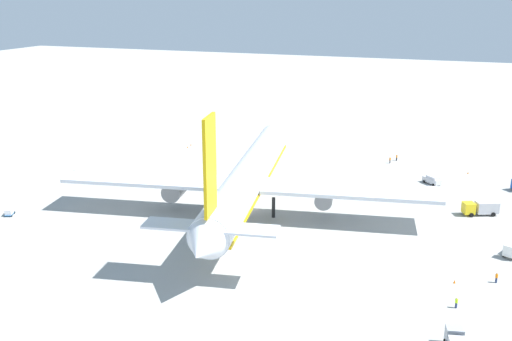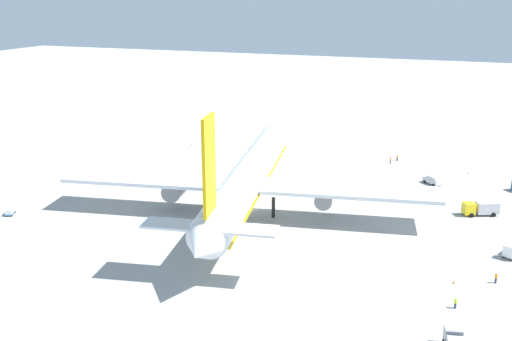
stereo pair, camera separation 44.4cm
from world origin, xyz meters
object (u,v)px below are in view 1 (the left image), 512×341
Objects in this scene: ground_worker_1 at (397,158)px; traffic_cone_2 at (455,282)px; baggage_cart_1 at (9,212)px; ground_worker_0 at (390,160)px; traffic_cone_0 at (468,173)px; service_van at (432,180)px; traffic_cone_4 at (187,147)px; airliner at (248,178)px; traffic_cone_1 at (191,145)px; ground_worker_2 at (497,278)px; ground_worker_3 at (456,303)px; baggage_cart_0 at (78,172)px; service_truck_2 at (481,208)px.

ground_worker_1 is 3.13× the size of traffic_cone_2.
ground_worker_0 is (64.63, -65.79, 0.14)m from baggage_cart_1.
traffic_cone_0 is 1.00× the size of traffic_cone_2.
service_van is 8.51× the size of traffic_cone_4.
airliner is at bearing 155.09° from ground_worker_1.
airliner is 16.72× the size of service_van.
ground_worker_1 is at bearing -85.74° from traffic_cone_1.
service_van is 1.54× the size of baggage_cart_1.
baggage_cart_1 is at bearing 171.33° from traffic_cone_4.
traffic_cone_4 is at bearing 39.70° from airliner.
service_van is 20.27m from ground_worker_1.
ground_worker_2 is 11.50m from ground_worker_3.
baggage_cart_1 is (-50.31, 77.52, -0.30)m from service_van.
ground_worker_3 is (-71.79, -19.67, -0.04)m from ground_worker_0.
airliner reaches higher than traffic_cone_4.
ground_worker_3 reaches higher than baggage_cart_0.
baggage_cart_0 is (-22.73, 81.31, -0.35)m from service_van.
ground_worker_3 is (-34.74, -89.25, 0.15)m from baggage_cart_0.
ground_worker_1 is (3.05, -1.29, 0.01)m from ground_worker_0.
service_van is (17.29, 10.75, -0.51)m from service_truck_2.
traffic_cone_2 is (-67.09, -17.81, -0.60)m from ground_worker_1.
traffic_cone_4 is (59.82, 75.69, 0.00)m from traffic_cone_2.
traffic_cone_4 is (-2.93, -0.35, 0.00)m from traffic_cone_1.
traffic_cone_4 is at bearing 70.88° from service_truck_2.
service_truck_2 is 30.15m from ground_worker_2.
airliner is 44.99m from traffic_cone_2.
service_van is at bearing 15.76° from ground_worker_2.
airliner reaches higher than service_truck_2.
baggage_cart_1 reaches higher than baggage_cart_0.
airliner is 142.28× the size of traffic_cone_0.
baggage_cart_0 is 1.97× the size of ground_worker_2.
ground_worker_1 is 69.41m from traffic_cone_2.
baggage_cart_1 reaches higher than traffic_cone_1.
ground_worker_1 is at bearing 13.80° from ground_worker_3.
ground_worker_0 is (14.32, 11.73, -0.16)m from service_van.
traffic_cone_0 is (-5.90, -18.08, -0.60)m from ground_worker_1.
traffic_cone_1 is (30.34, 79.41, -1.27)m from service_truck_2.
traffic_cone_2 is 1.00× the size of traffic_cone_4.
baggage_cart_0 reaches higher than traffic_cone_4.
service_truck_2 reaches higher than traffic_cone_2.
baggage_cart_1 is 5.54× the size of traffic_cone_4.
ground_worker_3 is 2.98× the size of traffic_cone_1.
baggage_cart_1 is at bearing 110.51° from service_truck_2.
ground_worker_3 is at bearing 176.00° from service_truck_2.
ground_worker_1 is (49.36, -22.92, -6.46)m from airliner.
service_van reaches higher than ground_worker_0.
traffic_cone_2 is (-2.39, 5.98, -0.58)m from ground_worker_2.
baggage_cart_1 is 84.90m from traffic_cone_2.
service_van reaches higher than baggage_cart_0.
traffic_cone_4 is (-4.21, 56.58, -0.59)m from ground_worker_0.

